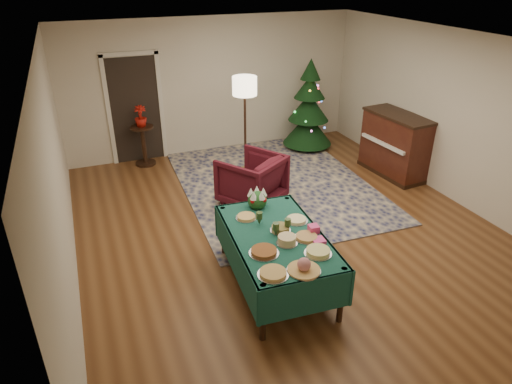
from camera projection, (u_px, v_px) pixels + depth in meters
name	position (u px, v px, depth m)	size (l,w,h in m)	color
room_shell	(288.00, 143.00, 6.34)	(7.00, 7.00, 7.00)	#593319
doorway	(135.00, 107.00, 8.80)	(1.08, 0.04, 2.16)	black
rug	(274.00, 184.00, 8.25)	(3.20, 4.20, 0.02)	#131947
buffet_table	(277.00, 245.00, 5.46)	(1.22, 1.93, 0.72)	black
platter_0	(273.00, 273.00, 4.69)	(0.33, 0.33, 0.05)	silver
platter_1	(304.00, 266.00, 4.74)	(0.36, 0.36, 0.16)	silver
platter_2	(318.00, 252.00, 5.03)	(0.31, 0.31, 0.06)	silver
platter_3	(264.00, 252.00, 5.04)	(0.34, 0.34, 0.05)	silver
platter_4	(287.00, 240.00, 5.21)	(0.25, 0.25, 0.10)	silver
platter_5	(307.00, 237.00, 5.31)	(0.29, 0.29, 0.04)	silver
platter_6	(280.00, 229.00, 5.46)	(0.25, 0.25, 0.07)	silver
platter_7	(296.00, 220.00, 5.67)	(0.28, 0.28, 0.04)	silver
platter_8	(246.00, 217.00, 5.73)	(0.27, 0.27, 0.04)	silver
goblet_0	(259.00, 218.00, 5.56)	(0.08, 0.08, 0.17)	#2D471E
goblet_1	(288.00, 225.00, 5.42)	(0.08, 0.08, 0.17)	#2D471E
goblet_2	(276.00, 229.00, 5.34)	(0.08, 0.08, 0.17)	#2D471E
napkin_stack	(318.00, 240.00, 5.25)	(0.14, 0.14, 0.04)	#F8459B
gift_box	(314.00, 229.00, 5.42)	(0.12, 0.12, 0.10)	#EA4189
centerpiece	(257.00, 198.00, 5.95)	(0.26, 0.26, 0.30)	#1E4C1E
armchair	(252.00, 177.00, 7.44)	(0.89, 0.84, 0.92)	#470F19
floor_lamp	(245.00, 92.00, 8.10)	(0.44, 0.44, 1.81)	#A57F3F
side_table	(144.00, 146.00, 8.91)	(0.44, 0.44, 0.79)	black
potted_plant	(141.00, 121.00, 8.67)	(0.23, 0.40, 0.23)	#AB140C
christmas_tree	(309.00, 109.00, 9.54)	(1.15, 1.15, 1.89)	black
piano	(395.00, 145.00, 8.43)	(0.73, 1.39, 1.16)	black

